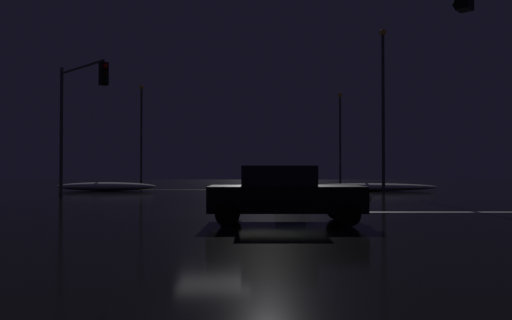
{
  "coord_description": "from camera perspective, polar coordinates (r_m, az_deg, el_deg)",
  "views": [
    {
      "loc": [
        1.44,
        -17.36,
        1.45
      ],
      "look_at": [
        1.54,
        11.86,
        2.04
      ],
      "focal_mm": 35.31,
      "sensor_mm": 36.0,
      "label": 1
    }
  ],
  "objects": [
    {
      "name": "crosswalk_bar_east",
      "position": [
        18.75,
        21.58,
        -5.5
      ],
      "size": [
        14.15,
        0.4,
        0.01
      ],
      "color": "white",
      "rests_on": "ground"
    },
    {
      "name": "streetlamp_right_near",
      "position": [
        32.51,
        14.01,
        6.66
      ],
      "size": [
        0.44,
        0.44,
        10.28
      ],
      "color": "#424247",
      "rests_on": "ground"
    },
    {
      "name": "ground",
      "position": [
        17.49,
        -4.93,
        -6.07
      ],
      "size": [
        120.0,
        120.0,
        0.1
      ],
      "primitive_type": "cube",
      "color": "black"
    },
    {
      "name": "sedan_white",
      "position": [
        39.49,
        3.06,
        -2.09
      ],
      "size": [
        2.02,
        4.33,
        1.57
      ],
      "color": "silver",
      "rests_on": "ground"
    },
    {
      "name": "sedan_green",
      "position": [
        45.28,
        2.2,
        -1.97
      ],
      "size": [
        2.02,
        4.33,
        1.57
      ],
      "color": "#14512D",
      "rests_on": "ground"
    },
    {
      "name": "streetlamp_left_far",
      "position": [
        48.61,
        -13.05,
        3.6
      ],
      "size": [
        0.44,
        0.44,
        9.5
      ],
      "color": "#424247",
      "rests_on": "ground"
    },
    {
      "name": "sedan_black_crossing",
      "position": [
        13.86,
        3.02,
        -3.84
      ],
      "size": [
        4.33,
        2.02,
        1.57
      ],
      "color": "black",
      "rests_on": "ground"
    },
    {
      "name": "traffic_signal_nw",
      "position": [
        26.46,
        -19.75,
        5.92
      ],
      "size": [
        3.44,
        3.44,
        6.78
      ],
      "color": "#4C4C51",
      "rests_on": "ground"
    },
    {
      "name": "snow_bank_right_curb",
      "position": [
        35.72,
        12.15,
        -3.03
      ],
      "size": [
        9.94,
        1.5,
        0.53
      ],
      "color": "white",
      "rests_on": "ground"
    },
    {
      "name": "streetlamp_right_far",
      "position": [
        48.02,
        9.32,
        3.18
      ],
      "size": [
        0.44,
        0.44,
        8.76
      ],
      "color": "#424247",
      "rests_on": "ground"
    },
    {
      "name": "stop_line_north",
      "position": [
        25.71,
        -3.41,
        -4.38
      ],
      "size": [
        0.35,
        14.15,
        0.01
      ],
      "color": "white",
      "rests_on": "ground"
    },
    {
      "name": "sedan_blue",
      "position": [
        27.54,
        3.63,
        -2.5
      ],
      "size": [
        2.02,
        4.33,
        1.57
      ],
      "color": "navy",
      "rests_on": "ground"
    },
    {
      "name": "centre_line_ns",
      "position": [
        37.28,
        -2.41,
        -3.37
      ],
      "size": [
        22.0,
        0.15,
        0.01
      ],
      "color": "yellow",
      "rests_on": "ground"
    },
    {
      "name": "sedan_orange",
      "position": [
        32.84,
        3.29,
        -2.28
      ],
      "size": [
        2.02,
        4.33,
        1.57
      ],
      "color": "#C66014",
      "rests_on": "ground"
    },
    {
      "name": "snow_bank_left_curb",
      "position": [
        36.76,
        -16.81,
        -2.9
      ],
      "size": [
        6.99,
        1.5,
        0.59
      ],
      "color": "white",
      "rests_on": "ground"
    }
  ]
}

